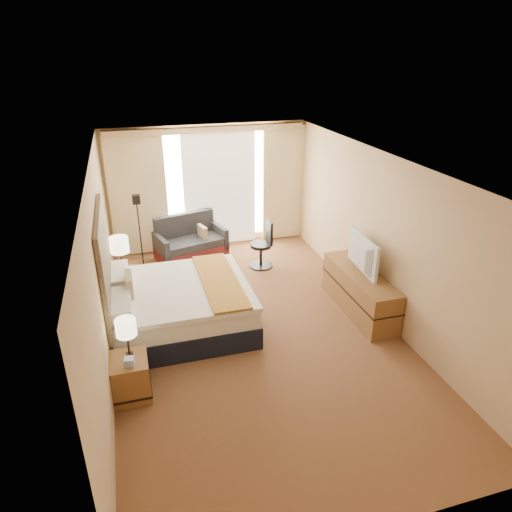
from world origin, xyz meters
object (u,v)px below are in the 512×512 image
object	(u,v)px
media_dresser	(359,292)
loveseat	(190,244)
nightstand_right	(125,285)
lamp_left	(126,328)
lamp_right	(119,246)
nightstand_left	(131,377)
television	(357,254)
bed	(180,306)
desk_chair	(263,246)
floor_lamp	(138,219)

from	to	relation	value
media_dresser	loveseat	distance (m)	3.75
nightstand_right	media_dresser	distance (m)	3.97
nightstand_right	lamp_left	xyz separation A→B (m)	(0.02, -2.44, 0.68)
lamp_right	loveseat	bearing A→B (deg)	48.73
nightstand_left	television	distance (m)	3.90
loveseat	nightstand_left	bearing A→B (deg)	-124.09
nightstand_left	nightstand_right	bearing A→B (deg)	90.00
television	lamp_right	bearing A→B (deg)	75.15
bed	loveseat	distance (m)	2.65
loveseat	desk_chair	bearing A→B (deg)	-48.67
nightstand_right	floor_lamp	bearing A→B (deg)	71.18
loveseat	lamp_left	world-z (taller)	lamp_left
nightstand_right	floor_lamp	xyz separation A→B (m)	(0.36, 1.06, 0.81)
nightstand_right	bed	size ratio (longest dim) A/B	0.26
loveseat	nightstand_right	bearing A→B (deg)	-147.73
media_dresser	television	distance (m)	0.66
lamp_right	lamp_left	bearing A→B (deg)	-89.36
nightstand_left	media_dresser	xyz separation A→B (m)	(3.70, 1.05, 0.07)
bed	loveseat	world-z (taller)	bed
nightstand_right	loveseat	xyz separation A→B (m)	(1.36, 1.48, 0.01)
loveseat	television	size ratio (longest dim) A/B	1.50
desk_chair	lamp_left	size ratio (longest dim) A/B	1.83
nightstand_right	media_dresser	xyz separation A→B (m)	(3.70, -1.45, 0.07)
bed	nightstand_left	bearing A→B (deg)	-120.17
floor_lamp	desk_chair	world-z (taller)	floor_lamp
lamp_right	nightstand_right	bearing A→B (deg)	84.37
bed	lamp_right	bearing A→B (deg)	128.17
loveseat	lamp_right	bearing A→B (deg)	-146.55
desk_chair	lamp_right	world-z (taller)	lamp_right
desk_chair	nightstand_right	bearing A→B (deg)	-165.35
lamp_left	desk_chair	bearing A→B (deg)	48.91
bed	desk_chair	bearing A→B (deg)	42.62
desk_chair	nightstand_left	bearing A→B (deg)	-128.93
nightstand_right	desk_chair	world-z (taller)	desk_chair
media_dresser	lamp_left	world-z (taller)	lamp_left
television	media_dresser	bearing A→B (deg)	-151.32
media_dresser	lamp_right	distance (m)	4.02
nightstand_right	lamp_right	xyz separation A→B (m)	(-0.01, -0.07, 0.78)
nightstand_right	lamp_right	size ratio (longest dim) A/B	0.85
bed	floor_lamp	distance (m)	2.33
nightstand_left	floor_lamp	bearing A→B (deg)	84.21
lamp_right	television	bearing A→B (deg)	-19.14
bed	loveseat	xyz separation A→B (m)	(0.55, 2.59, -0.08)
lamp_right	bed	bearing A→B (deg)	-51.83
loveseat	television	xyz separation A→B (m)	(2.29, -2.82, 0.71)
floor_lamp	lamp_left	world-z (taller)	floor_lamp
media_dresser	television	bearing A→B (deg)	114.39
nightstand_right	bed	xyz separation A→B (m)	(0.81, -1.11, 0.10)
loveseat	floor_lamp	distance (m)	1.35
desk_chair	lamp_right	xyz separation A→B (m)	(-2.69, -0.68, 0.63)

